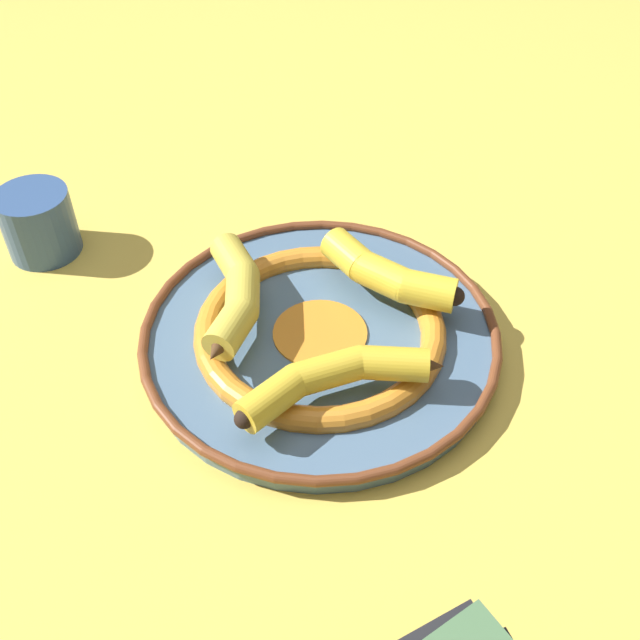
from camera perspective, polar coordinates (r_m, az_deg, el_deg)
ground_plane at (r=0.84m, az=0.96°, el=0.47°), size 2.80×2.80×0.00m
decorative_bowl at (r=0.79m, az=0.00°, el=-1.11°), size 0.38×0.38×0.04m
banana_a at (r=0.81m, az=4.83°, el=3.64°), size 0.17×0.09×0.04m
banana_b at (r=0.70m, az=1.20°, el=-4.30°), size 0.09×0.21×0.03m
banana_c at (r=0.78m, az=-6.40°, el=1.86°), size 0.17×0.12×0.04m
coffee_mug at (r=0.96m, az=-20.79°, el=7.04°), size 0.13×0.09×0.08m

